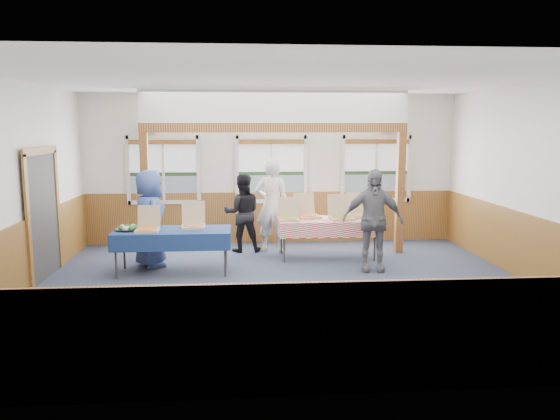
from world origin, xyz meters
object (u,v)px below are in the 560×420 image
(woman_black, at_px, (242,213))
(person_grey, at_px, (373,220))
(table_left, at_px, (173,233))
(woman_white, at_px, (272,206))
(man_blue, at_px, (150,218))
(table_right, at_px, (327,222))

(woman_black, relative_size, person_grey, 0.88)
(woman_black, bearing_deg, table_left, 50.10)
(woman_white, relative_size, man_blue, 1.08)
(woman_black, xyz_separation_m, person_grey, (2.25, -1.67, 0.11))
(man_blue, bearing_deg, person_grey, -120.08)
(man_blue, xyz_separation_m, person_grey, (3.93, -0.61, 0.02))
(table_right, relative_size, man_blue, 1.18)
(table_right, distance_m, man_blue, 3.32)
(woman_white, relative_size, woman_black, 1.20)
(table_left, relative_size, woman_black, 1.32)
(table_left, distance_m, woman_black, 1.98)
(man_blue, bearing_deg, woman_white, -88.08)
(person_grey, bearing_deg, woman_white, 143.79)
(woman_black, bearing_deg, woman_white, 169.74)
(woman_white, height_order, woman_black, woman_white)
(man_blue, distance_m, person_grey, 3.98)
(man_blue, bearing_deg, table_right, -104.41)
(table_left, height_order, man_blue, man_blue)
(woman_black, bearing_deg, person_grey, 141.53)
(table_right, height_order, woman_black, woman_black)
(woman_white, bearing_deg, person_grey, 151.41)
(table_right, bearing_deg, table_left, 173.81)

